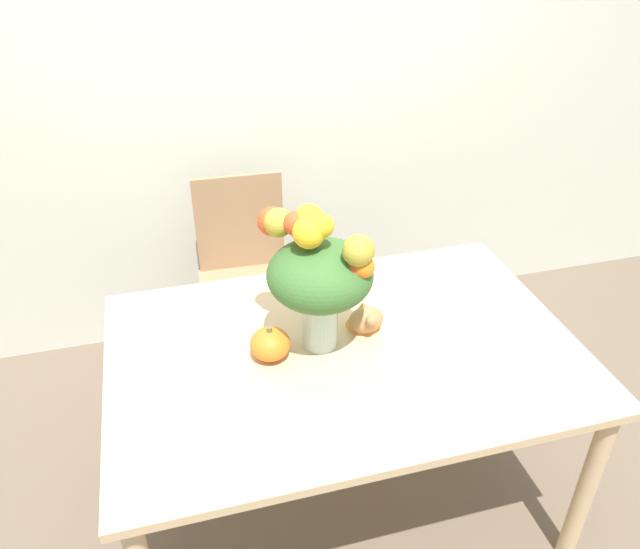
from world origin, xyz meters
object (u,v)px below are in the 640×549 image
(pumpkin, at_px, (270,344))
(turkey_figurine, at_px, (364,316))
(dining_chair_near_window, at_px, (246,276))
(flower_vase, at_px, (319,272))

(pumpkin, distance_m, turkey_figurine, 0.34)
(turkey_figurine, height_order, dining_chair_near_window, dining_chair_near_window)
(flower_vase, bearing_deg, pumpkin, -170.77)
(flower_vase, distance_m, pumpkin, 0.28)
(pumpkin, relative_size, turkey_figurine, 0.81)
(pumpkin, xyz_separation_m, turkey_figurine, (0.33, 0.06, -0.00))
(flower_vase, height_order, turkey_figurine, flower_vase)
(flower_vase, relative_size, dining_chair_near_window, 0.52)
(flower_vase, bearing_deg, turkey_figurine, 12.46)
(dining_chair_near_window, bearing_deg, pumpkin, -91.29)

